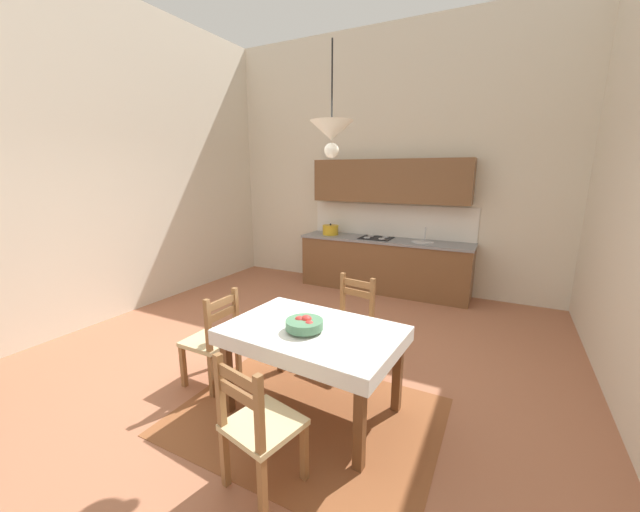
{
  "coord_description": "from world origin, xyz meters",
  "views": [
    {
      "loc": [
        1.9,
        -2.97,
        1.98
      ],
      "look_at": [
        0.2,
        0.33,
        1.13
      ],
      "focal_mm": 20.35,
      "sensor_mm": 36.0,
      "label": 1
    }
  ],
  "objects_px": {
    "dining_table": "(312,343)",
    "dining_chair_camera_side": "(259,426)",
    "fruit_bowl": "(305,324)",
    "dining_chair_tv_side": "(213,341)",
    "dining_chair_kitchen_side": "(350,323)",
    "pendant_lamp": "(332,132)",
    "kitchen_cabinetry": "(385,241)"
  },
  "relations": [
    {
      "from": "fruit_bowl",
      "to": "pendant_lamp",
      "type": "bearing_deg",
      "value": 53.78
    },
    {
      "from": "dining_chair_tv_side",
      "to": "kitchen_cabinetry",
      "type": "bearing_deg",
      "value": 81.08
    },
    {
      "from": "dining_chair_kitchen_side",
      "to": "fruit_bowl",
      "type": "relative_size",
      "value": 3.1
    },
    {
      "from": "pendant_lamp",
      "to": "kitchen_cabinetry",
      "type": "bearing_deg",
      "value": 99.99
    },
    {
      "from": "dining_chair_camera_side",
      "to": "dining_chair_kitchen_side",
      "type": "height_order",
      "value": "same"
    },
    {
      "from": "dining_table",
      "to": "fruit_bowl",
      "type": "distance_m",
      "value": 0.2
    },
    {
      "from": "dining_chair_tv_side",
      "to": "pendant_lamp",
      "type": "height_order",
      "value": "pendant_lamp"
    },
    {
      "from": "dining_chair_tv_side",
      "to": "pendant_lamp",
      "type": "relative_size",
      "value": 1.16
    },
    {
      "from": "dining_chair_kitchen_side",
      "to": "pendant_lamp",
      "type": "relative_size",
      "value": 1.16
    },
    {
      "from": "kitchen_cabinetry",
      "to": "dining_chair_camera_side",
      "type": "bearing_deg",
      "value": -82.73
    },
    {
      "from": "dining_table",
      "to": "dining_chair_camera_side",
      "type": "height_order",
      "value": "dining_chair_camera_side"
    },
    {
      "from": "fruit_bowl",
      "to": "dining_chair_tv_side",
      "type": "bearing_deg",
      "value": 179.32
    },
    {
      "from": "dining_chair_kitchen_side",
      "to": "fruit_bowl",
      "type": "height_order",
      "value": "dining_chair_kitchen_side"
    },
    {
      "from": "dining_chair_tv_side",
      "to": "fruit_bowl",
      "type": "xyz_separation_m",
      "value": [
        1.0,
        -0.01,
        0.37
      ]
    },
    {
      "from": "dining_table",
      "to": "dining_chair_kitchen_side",
      "type": "relative_size",
      "value": 1.57
    },
    {
      "from": "dining_chair_camera_side",
      "to": "dining_chair_tv_side",
      "type": "bearing_deg",
      "value": 145.08
    },
    {
      "from": "dining_chair_kitchen_side",
      "to": "dining_chair_tv_side",
      "type": "xyz_separation_m",
      "value": [
        -0.99,
        -0.96,
        0.0
      ]
    },
    {
      "from": "fruit_bowl",
      "to": "dining_chair_camera_side",
      "type": "bearing_deg",
      "value": -82.73
    },
    {
      "from": "fruit_bowl",
      "to": "kitchen_cabinetry",
      "type": "bearing_deg",
      "value": 97.28
    },
    {
      "from": "kitchen_cabinetry",
      "to": "fruit_bowl",
      "type": "xyz_separation_m",
      "value": [
        0.45,
        -3.53,
        -0.04
      ]
    },
    {
      "from": "dining_chair_tv_side",
      "to": "fruit_bowl",
      "type": "distance_m",
      "value": 1.07
    },
    {
      "from": "dining_table",
      "to": "fruit_bowl",
      "type": "relative_size",
      "value": 4.87
    },
    {
      "from": "dining_table",
      "to": "pendant_lamp",
      "type": "bearing_deg",
      "value": 45.43
    },
    {
      "from": "kitchen_cabinetry",
      "to": "dining_table",
      "type": "height_order",
      "value": "kitchen_cabinetry"
    },
    {
      "from": "dining_chair_kitchen_side",
      "to": "pendant_lamp",
      "type": "height_order",
      "value": "pendant_lamp"
    },
    {
      "from": "dining_table",
      "to": "dining_chair_kitchen_side",
      "type": "distance_m",
      "value": 0.91
    },
    {
      "from": "kitchen_cabinetry",
      "to": "dining_chair_camera_side",
      "type": "distance_m",
      "value": 4.34
    },
    {
      "from": "dining_chair_kitchen_side",
      "to": "pendant_lamp",
      "type": "bearing_deg",
      "value": -79.45
    },
    {
      "from": "dining_table",
      "to": "dining_chair_tv_side",
      "type": "xyz_separation_m",
      "value": [
        -1.03,
        -0.07,
        -0.18
      ]
    },
    {
      "from": "dining_chair_kitchen_side",
      "to": "dining_chair_tv_side",
      "type": "relative_size",
      "value": 1.0
    },
    {
      "from": "dining_chair_tv_side",
      "to": "pendant_lamp",
      "type": "xyz_separation_m",
      "value": [
        1.14,
        0.18,
        1.83
      ]
    },
    {
      "from": "dining_table",
      "to": "fruit_bowl",
      "type": "height_order",
      "value": "fruit_bowl"
    }
  ]
}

